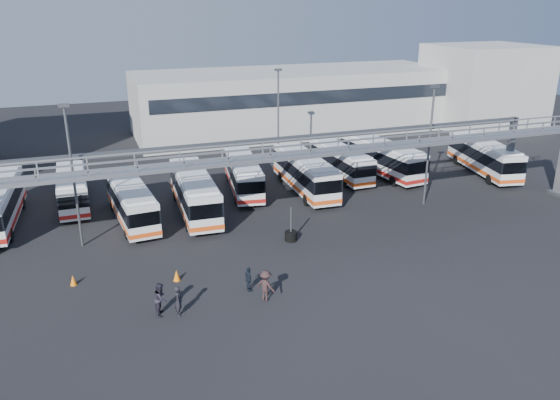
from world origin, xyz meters
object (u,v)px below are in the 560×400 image
object	(u,v)px
light_pole_back	(278,113)
bus_4	(243,173)
bus_9	(484,156)
bus_3	(194,191)
light_pole_left	(72,169)
bus_5	(305,172)
light_pole_mid	(430,139)
bus_6	(340,161)
bus_1	(72,186)
pedestrian_d	(249,279)
pedestrian_c	(266,286)
cone_left	(177,275)
cone_right	(73,280)
pedestrian_b	(161,299)
tire_stack	(291,235)
pedestrian_a	(179,301)
bus_7	(382,157)
bus_2	(131,201)

from	to	relation	value
light_pole_back	bus_4	size ratio (longest dim) A/B	0.96
bus_9	bus_3	bearing A→B (deg)	-166.93
light_pole_left	light_pole_back	distance (m)	24.41
bus_3	bus_5	size ratio (longest dim) A/B	1.01
light_pole_mid	bus_6	bearing A→B (deg)	109.88
bus_1	pedestrian_d	distance (m)	21.74
bus_6	pedestrian_c	xyz separation A→B (m)	(-14.58, -20.21, -0.74)
bus_9	pedestrian_c	world-z (taller)	bus_9
cone_left	bus_3	bearing A→B (deg)	72.65
bus_9	cone_right	bearing A→B (deg)	-153.95
pedestrian_b	cone_left	distance (m)	3.94
bus_6	bus_9	world-z (taller)	bus_9
bus_3	pedestrian_b	xyz separation A→B (m)	(-4.94, -14.73, -0.94)
light_pole_back	bus_3	size ratio (longest dim) A/B	0.90
light_pole_back	bus_4	distance (m)	9.44
pedestrian_b	pedestrian_c	distance (m)	5.99
tire_stack	pedestrian_a	bearing A→B (deg)	-142.30
pedestrian_d	light_pole_back	bearing A→B (deg)	-27.05
bus_5	cone_left	distance (m)	19.31
bus_6	bus_7	size ratio (longest dim) A/B	0.89
light_pole_back	bus_9	xyz separation A→B (m)	(18.79, -9.31, -3.88)
bus_4	bus_3	bearing A→B (deg)	-134.27
bus_6	bus_9	size ratio (longest dim) A/B	0.90
light_pole_back	pedestrian_d	bearing A→B (deg)	-113.66
bus_2	pedestrian_b	size ratio (longest dim) A/B	5.48
bus_2	cone_right	xyz separation A→B (m)	(-4.53, -9.49, -1.40)
bus_6	pedestrian_b	size ratio (longest dim) A/B	5.29
bus_1	tire_stack	world-z (taller)	bus_1
bus_4	bus_9	world-z (taller)	bus_9
pedestrian_c	cone_right	distance (m)	12.10
bus_1	tire_stack	bearing A→B (deg)	-42.63
pedestrian_c	bus_9	bearing A→B (deg)	-97.47
bus_2	bus_3	xyz separation A→B (m)	(5.06, 0.03, 0.16)
bus_3	cone_right	size ratio (longest dim) A/B	17.29
bus_1	bus_4	xyz separation A→B (m)	(14.73, -1.45, 0.04)
pedestrian_a	bus_9	bearing A→B (deg)	-48.92
light_pole_mid	bus_7	distance (m)	9.63
light_pole_back	cone_right	size ratio (longest dim) A/B	15.50
bus_2	tire_stack	size ratio (longest dim) A/B	4.05
cone_left	bus_1	bearing A→B (deg)	109.65
bus_1	cone_right	bearing A→B (deg)	-91.39
pedestrian_a	pedestrian_b	size ratio (longest dim) A/B	0.94
pedestrian_b	bus_3	bearing A→B (deg)	4.36
bus_4	pedestrian_a	bearing A→B (deg)	-107.24
cone_left	bus_4	bearing A→B (deg)	59.81
pedestrian_b	cone_right	world-z (taller)	pedestrian_b
light_pole_mid	bus_4	distance (m)	16.69
bus_4	bus_9	xyz separation A→B (m)	(24.50, -2.94, 0.10)
bus_2	pedestrian_c	size ratio (longest dim) A/B	5.53
light_pole_back	bus_2	bearing A→B (deg)	-147.12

